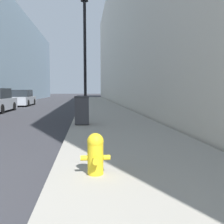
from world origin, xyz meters
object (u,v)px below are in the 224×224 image
(trash_bin, at_px, (82,110))
(parked_sedan_far, at_px, (22,98))
(lamppost, at_px, (85,49))
(fire_hydrant, at_px, (95,153))

(trash_bin, distance_m, parked_sedan_far, 16.51)
(lamppost, relative_size, parked_sedan_far, 1.31)
(trash_bin, height_order, lamppost, lamppost)
(trash_bin, relative_size, parked_sedan_far, 0.26)
(fire_hydrant, height_order, trash_bin, trash_bin)
(fire_hydrant, xyz_separation_m, trash_bin, (-0.34, 6.28, 0.24))
(fire_hydrant, bearing_deg, lamppost, 91.36)
(trash_bin, xyz_separation_m, parked_sedan_far, (-6.27, 15.28, -0.02))
(fire_hydrant, distance_m, trash_bin, 6.29)
(trash_bin, distance_m, lamppost, 3.60)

